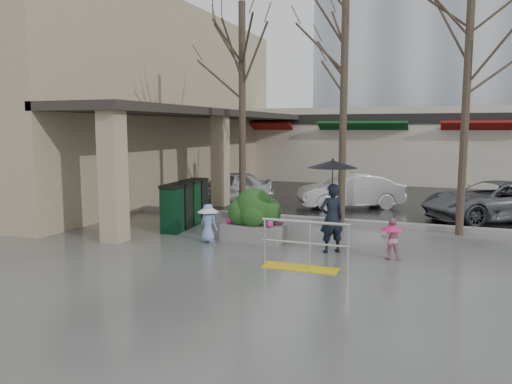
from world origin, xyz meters
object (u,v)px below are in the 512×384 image
Objects in this scene: planter at (254,216)px; tree_midwest at (345,48)px; tree_west at (242,58)px; news_boxes at (186,204)px; handrail at (303,251)px; tree_mideast at (468,55)px; child_pink at (391,236)px; car_a at (227,187)px; car_c at (493,201)px; car_b at (350,191)px; woman at (332,197)px; child_blue at (208,219)px.

tree_midwest is at bearing 57.97° from planter.
tree_west is 4.85m from news_boxes.
tree_mideast reaches higher than handrail.
tree_midwest is 1.08× the size of tree_mideast.
child_pink is at bearing -9.31° from planter.
news_boxes reaches higher than car_a.
tree_midwest is at bearing -90.60° from car_c.
tree_midwest is 1.83× the size of car_b.
woman is 0.49× the size of car_c.
car_c is (1.04, 2.67, -4.23)m from tree_mideast.
tree_mideast is 8.87m from news_boxes.
tree_west is at bearing -73.05° from child_blue.
handrail is 0.28× the size of tree_west.
handrail is 0.50× the size of car_b.
tree_mideast is at bearing 28.78° from planter.
car_a is 0.97× the size of car_b.
planter is (1.07, 0.54, 0.07)m from child_blue.
tree_west is 7.31× the size of child_pink.
woman is (0.25, 1.57, 0.95)m from handrail.
tree_mideast is 2.63× the size of news_boxes.
woman is 6.89m from car_b.
woman reaches higher than car_b.
tree_mideast is (3.30, -0.00, -0.37)m from tree_midwest.
child_pink is at bearing -33.75° from tree_west.
car_b reaches higher than child_blue.
tree_mideast is 2.90× the size of woman.
planter is 2.83m from news_boxes.
tree_midwest reaches higher than tree_mideast.
planter is 0.67× the size of news_boxes.
tree_midwest is at bearing -120.54° from woman.
woman is 1.35× the size of planter.
tree_mideast reaches higher than news_boxes.
tree_midwest is 6.34m from child_blue.
tree_west is at bearing 118.04° from planter.
woman reaches higher than planter.
tree_mideast is 10.03m from car_a.
tree_midwest is at bearing 180.00° from tree_mideast.
car_c is (6.07, 5.44, -0.04)m from planter.
woman is 8.58m from car_a.
planter is at bearing -61.96° from tree_west.
woman is (3.61, -3.23, -3.76)m from tree_west.
planter is (-5.03, -2.76, -4.19)m from tree_mideast.
woman is at bearing 20.76° from car_a.
news_boxes is 0.54× the size of car_c.
tree_mideast is (3.14, 4.80, 4.48)m from handrail.
child_pink is 6.37m from news_boxes.
car_b is (3.96, 5.26, -0.05)m from news_boxes.
news_boxes is (-4.34, -1.68, -4.55)m from tree_midwest.
tree_midwest is 3.12× the size of woman.
tree_mideast is 5.59m from woman.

